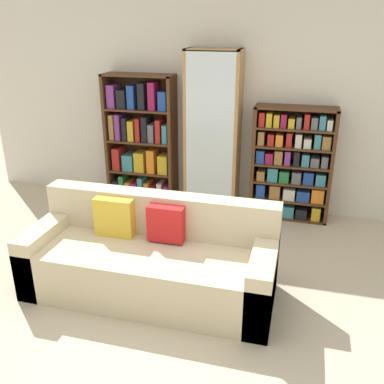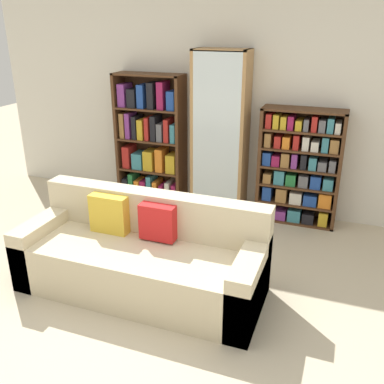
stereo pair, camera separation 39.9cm
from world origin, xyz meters
name	(u,v)px [view 1 (the left image)]	position (x,y,z in m)	size (l,w,h in m)	color
ground_plane	(152,333)	(0.00, 0.00, 0.00)	(16.00, 16.00, 0.00)	beige
wall_back	(223,102)	(0.00, 2.70, 1.35)	(6.60, 0.06, 2.70)	silver
couch	(151,261)	(-0.20, 0.56, 0.30)	(2.18, 0.84, 0.84)	beige
bookshelf_left	(141,143)	(-1.03, 2.50, 0.80)	(0.90, 0.32, 1.68)	#4C2D19
display_cabinet	(213,134)	(-0.07, 2.48, 0.99)	(0.65, 0.36, 1.99)	#AD7F4C
bookshelf_right	(292,165)	(0.90, 2.50, 0.67)	(0.94, 0.32, 1.37)	#4C2D19
wine_bottle	(227,238)	(0.33, 1.44, 0.15)	(0.09, 0.09, 0.36)	#192333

